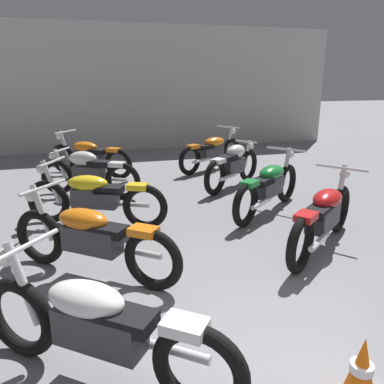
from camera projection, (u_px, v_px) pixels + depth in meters
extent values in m
cube|color=#BCBAB7|center=(130.00, 89.00, 11.36)|extent=(12.78, 0.24, 3.60)
torus|color=black|center=(20.00, 317.00, 3.00)|extent=(0.60, 0.50, 0.67)
torus|color=black|center=(200.00, 370.00, 2.46)|extent=(0.60, 0.50, 0.67)
cylinder|color=silver|center=(23.00, 284.00, 2.88)|extent=(0.26, 0.22, 0.66)
cube|color=#38383D|center=(100.00, 329.00, 2.70)|extent=(0.67, 0.60, 0.28)
ellipsoid|color=white|center=(86.00, 298.00, 2.67)|extent=(0.67, 0.62, 0.22)
cube|color=black|center=(126.00, 319.00, 2.58)|extent=(0.46, 0.44, 0.10)
cube|color=white|center=(185.00, 326.00, 2.41)|extent=(0.34, 0.33, 0.08)
cylinder|color=silver|center=(24.00, 247.00, 2.77)|extent=(0.45, 0.56, 0.04)
sphere|color=white|center=(5.00, 257.00, 2.88)|extent=(0.14, 0.14, 0.14)
cylinder|color=silver|center=(173.00, 350.00, 2.67)|extent=(0.48, 0.39, 0.07)
torus|color=black|center=(40.00, 237.00, 4.50)|extent=(0.59, 0.51, 0.67)
torus|color=black|center=(153.00, 260.00, 3.94)|extent=(0.59, 0.51, 0.67)
cylinder|color=silver|center=(42.00, 213.00, 4.38)|extent=(0.26, 0.23, 0.66)
cube|color=#38383D|center=(92.00, 239.00, 4.19)|extent=(0.66, 0.60, 0.28)
ellipsoid|color=orange|center=(83.00, 219.00, 4.17)|extent=(0.67, 0.63, 0.22)
cube|color=black|center=(108.00, 230.00, 4.07)|extent=(0.46, 0.44, 0.10)
cube|color=orange|center=(144.00, 231.00, 3.89)|extent=(0.34, 0.33, 0.08)
cylinder|color=silver|center=(43.00, 187.00, 4.27)|extent=(0.45, 0.55, 0.04)
sphere|color=white|center=(31.00, 196.00, 4.38)|extent=(0.14, 0.14, 0.14)
cylinder|color=silver|center=(138.00, 252.00, 4.15)|extent=(0.47, 0.40, 0.07)
torus|color=black|center=(48.00, 202.00, 5.78)|extent=(0.65, 0.39, 0.67)
torus|color=black|center=(145.00, 207.00, 5.54)|extent=(0.65, 0.39, 0.67)
cylinder|color=silver|center=(51.00, 182.00, 5.68)|extent=(0.28, 0.18, 0.66)
cube|color=#38383D|center=(95.00, 198.00, 5.63)|extent=(0.70, 0.50, 0.28)
ellipsoid|color=yellow|center=(88.00, 183.00, 5.59)|extent=(0.68, 0.55, 0.22)
cube|color=black|center=(109.00, 189.00, 5.56)|extent=(0.46, 0.39, 0.10)
cube|color=yellow|center=(138.00, 187.00, 5.47)|extent=(0.34, 0.30, 0.08)
cylinder|color=silver|center=(53.00, 161.00, 5.58)|extent=(0.32, 0.63, 0.04)
sphere|color=white|center=(41.00, 169.00, 5.65)|extent=(0.14, 0.14, 0.14)
cylinder|color=silver|center=(131.00, 205.00, 5.71)|extent=(0.53, 0.30, 0.07)
torus|color=black|center=(58.00, 177.00, 7.21)|extent=(0.64, 0.42, 0.67)
torus|color=black|center=(123.00, 181.00, 6.93)|extent=(0.64, 0.42, 0.67)
cylinder|color=silver|center=(60.00, 164.00, 7.12)|extent=(0.25, 0.18, 0.56)
cube|color=#38383D|center=(89.00, 174.00, 7.04)|extent=(0.62, 0.48, 0.28)
ellipsoid|color=white|center=(83.00, 158.00, 6.98)|extent=(0.59, 0.49, 0.26)
cube|color=black|center=(100.00, 163.00, 6.94)|extent=(0.47, 0.40, 0.10)
cube|color=white|center=(117.00, 164.00, 6.87)|extent=(0.34, 0.31, 0.08)
cylinder|color=silver|center=(62.00, 150.00, 7.03)|extent=(0.26, 0.44, 0.04)
sphere|color=white|center=(53.00, 156.00, 7.11)|extent=(0.14, 0.14, 0.14)
cylinder|color=silver|center=(113.00, 179.00, 7.11)|extent=(0.52, 0.32, 0.07)
torus|color=black|center=(63.00, 158.00, 8.85)|extent=(0.59, 0.51, 0.67)
torus|color=black|center=(118.00, 164.00, 8.28)|extent=(0.59, 0.51, 0.67)
cylinder|color=silver|center=(65.00, 145.00, 8.73)|extent=(0.26, 0.23, 0.66)
cube|color=#38383D|center=(90.00, 157.00, 8.53)|extent=(0.66, 0.60, 0.28)
ellipsoid|color=orange|center=(85.00, 147.00, 8.51)|extent=(0.67, 0.63, 0.22)
cube|color=black|center=(97.00, 151.00, 8.41)|extent=(0.46, 0.44, 0.10)
cube|color=orange|center=(114.00, 150.00, 8.23)|extent=(0.34, 0.33, 0.08)
cylinder|color=silver|center=(65.00, 132.00, 8.62)|extent=(0.46, 0.55, 0.04)
sphere|color=white|center=(59.00, 137.00, 8.73)|extent=(0.14, 0.14, 0.14)
cylinder|color=silver|center=(112.00, 163.00, 8.49)|extent=(0.47, 0.40, 0.07)
torus|color=black|center=(340.00, 209.00, 5.47)|extent=(0.59, 0.50, 0.67)
torus|color=black|center=(301.00, 244.00, 4.31)|extent=(0.59, 0.50, 0.67)
cylinder|color=silver|center=(340.00, 189.00, 5.32)|extent=(0.26, 0.22, 0.66)
cube|color=#38383D|center=(323.00, 217.00, 4.86)|extent=(0.67, 0.60, 0.28)
ellipsoid|color=red|center=(327.00, 198.00, 4.87)|extent=(0.67, 0.62, 0.22)
cube|color=black|center=(318.00, 211.00, 4.65)|extent=(0.46, 0.44, 0.10)
cube|color=red|center=(306.00, 217.00, 4.30)|extent=(0.34, 0.33, 0.08)
cylinder|color=silver|center=(342.00, 168.00, 5.18)|extent=(0.45, 0.56, 0.04)
sphere|color=white|center=(345.00, 174.00, 5.37)|extent=(0.14, 0.14, 0.14)
cylinder|color=silver|center=(319.00, 241.00, 4.43)|extent=(0.48, 0.40, 0.07)
torus|color=black|center=(287.00, 183.00, 6.80)|extent=(0.60, 0.50, 0.67)
torus|color=black|center=(245.00, 205.00, 5.64)|extent=(0.60, 0.50, 0.67)
cylinder|color=silver|center=(286.00, 167.00, 6.65)|extent=(0.26, 0.22, 0.66)
cube|color=#38383D|center=(268.00, 187.00, 6.19)|extent=(0.67, 0.60, 0.28)
ellipsoid|color=#197F33|center=(272.00, 172.00, 6.21)|extent=(0.67, 0.62, 0.22)
cube|color=black|center=(263.00, 181.00, 5.98)|extent=(0.46, 0.44, 0.10)
cube|color=#197F33|center=(250.00, 184.00, 5.63)|extent=(0.34, 0.33, 0.08)
cylinder|color=silver|center=(286.00, 149.00, 6.52)|extent=(0.45, 0.56, 0.04)
sphere|color=white|center=(290.00, 155.00, 6.70)|extent=(0.14, 0.14, 0.14)
cylinder|color=silver|center=(261.00, 203.00, 5.77)|extent=(0.48, 0.39, 0.07)
torus|color=black|center=(248.00, 165.00, 8.17)|extent=(0.59, 0.50, 0.67)
torus|color=black|center=(215.00, 178.00, 7.17)|extent=(0.59, 0.50, 0.67)
cylinder|color=silver|center=(247.00, 154.00, 8.04)|extent=(0.23, 0.21, 0.56)
cube|color=#38383D|center=(233.00, 166.00, 7.64)|extent=(0.60, 0.54, 0.28)
ellipsoid|color=white|center=(236.00, 151.00, 7.64)|extent=(0.58, 0.54, 0.26)
cube|color=black|center=(227.00, 158.00, 7.41)|extent=(0.46, 0.44, 0.10)
cube|color=white|center=(218.00, 161.00, 7.16)|extent=(0.34, 0.33, 0.08)
cylinder|color=silver|center=(246.00, 142.00, 7.92)|extent=(0.33, 0.40, 0.04)
sphere|color=white|center=(250.00, 146.00, 8.11)|extent=(0.14, 0.14, 0.14)
cylinder|color=silver|center=(228.00, 177.00, 7.29)|extent=(0.48, 0.40, 0.07)
torus|color=black|center=(231.00, 151.00, 9.69)|extent=(0.63, 0.44, 0.67)
torus|color=black|center=(190.00, 160.00, 8.64)|extent=(0.63, 0.44, 0.67)
cylinder|color=silver|center=(229.00, 139.00, 9.54)|extent=(0.27, 0.20, 0.66)
cube|color=#38383D|center=(212.00, 152.00, 9.13)|extent=(0.69, 0.55, 0.28)
ellipsoid|color=orange|center=(214.00, 142.00, 9.14)|extent=(0.68, 0.58, 0.22)
cube|color=black|center=(206.00, 147.00, 8.94)|extent=(0.47, 0.41, 0.10)
cube|color=orange|center=(193.00, 147.00, 8.62)|extent=(0.34, 0.32, 0.08)
cylinder|color=silver|center=(228.00, 127.00, 9.41)|extent=(0.38, 0.60, 0.04)
sphere|color=white|center=(233.00, 131.00, 9.59)|extent=(0.14, 0.14, 0.14)
cylinder|color=silver|center=(202.00, 160.00, 8.73)|extent=(0.51, 0.34, 0.07)
cone|color=orange|center=(361.00, 371.00, 2.51)|extent=(0.24, 0.24, 0.50)
cylinder|color=white|center=(362.00, 368.00, 2.51)|extent=(0.15, 0.15, 0.06)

